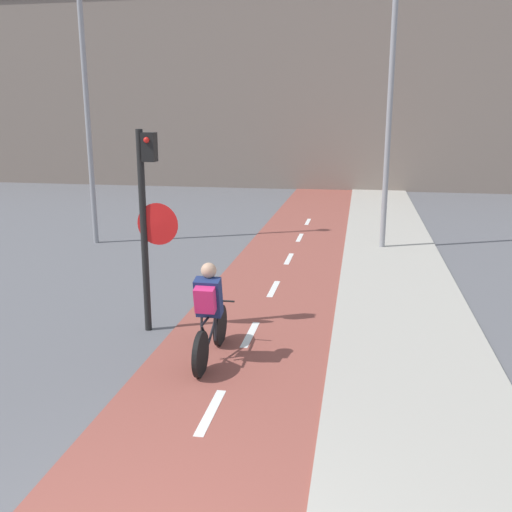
{
  "coord_description": "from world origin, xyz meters",
  "views": [
    {
      "loc": [
        1.64,
        -2.95,
        3.48
      ],
      "look_at": [
        0.0,
        6.01,
        1.2
      ],
      "focal_mm": 40.0,
      "sensor_mm": 36.0,
      "label": 1
    }
  ],
  "objects": [
    {
      "name": "building_row_background",
      "position": [
        0.0,
        26.35,
        4.67
      ],
      "size": [
        60.0,
        5.2,
        9.32
      ],
      "color": "slate",
      "rests_on": "ground_plane"
    },
    {
      "name": "street_lamp_sidewalk",
      "position": [
        2.28,
        12.14,
        4.55
      ],
      "size": [
        0.36,
        0.36,
        7.53
      ],
      "color": "gray",
      "rests_on": "ground_plane"
    },
    {
      "name": "traffic_light_pole",
      "position": [
        -1.63,
        5.45,
        2.01
      ],
      "size": [
        0.67,
        0.25,
        3.25
      ],
      "color": "black",
      "rests_on": "ground_plane"
    },
    {
      "name": "street_lamp_far",
      "position": [
        -5.5,
        11.43,
        4.91
      ],
      "size": [
        0.36,
        0.36,
        8.23
      ],
      "color": "gray",
      "rests_on": "ground_plane"
    },
    {
      "name": "cyclist_near",
      "position": [
        -0.39,
        4.45,
        0.7
      ],
      "size": [
        0.46,
        1.74,
        1.47
      ],
      "color": "black",
      "rests_on": "ground_plane"
    }
  ]
}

